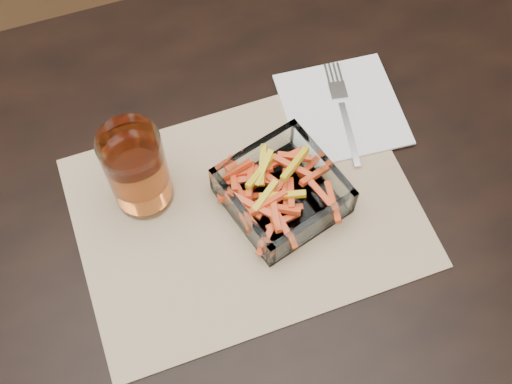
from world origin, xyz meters
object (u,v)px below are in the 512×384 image
at_px(dining_table, 242,255).
at_px(tumbler, 138,172).
at_px(glass_bowl, 282,193).
at_px(fork, 343,109).

distance_m(dining_table, tumbler, 0.21).
bearing_deg(glass_bowl, dining_table, -160.60).
relative_size(dining_table, tumbler, 11.58).
bearing_deg(tumbler, glass_bowl, -22.02).
xyz_separation_m(dining_table, tumbler, (-0.11, 0.09, 0.15)).
bearing_deg(glass_bowl, tumbler, 157.98).
distance_m(dining_table, glass_bowl, 0.13).
bearing_deg(fork, tumbler, -162.79).
xyz_separation_m(glass_bowl, fork, (0.13, 0.11, -0.02)).
relative_size(dining_table, glass_bowl, 9.31).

